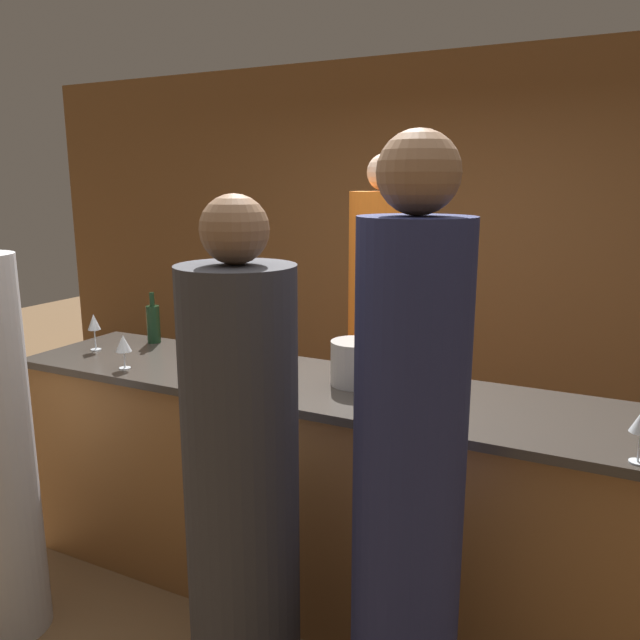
% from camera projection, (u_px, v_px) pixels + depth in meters
% --- Properties ---
extents(ground_plane, '(14.00, 14.00, 0.00)m').
position_uv_depth(ground_plane, '(308.00, 589.00, 2.90)').
color(ground_plane, brown).
extents(back_wall, '(8.00, 0.06, 2.80)m').
position_uv_depth(back_wall, '(456.00, 244.00, 4.77)').
color(back_wall, brown).
rests_on(back_wall, ground_plane).
extents(bar_counter, '(2.82, 0.66, 1.02)m').
position_uv_depth(bar_counter, '(308.00, 489.00, 2.79)').
color(bar_counter, brown).
rests_on(bar_counter, ground_plane).
extents(bartender, '(0.37, 0.37, 2.00)m').
position_uv_depth(bartender, '(381.00, 354.00, 3.41)').
color(bartender, orange).
rests_on(bartender, ground_plane).
extents(guest_0, '(0.32, 0.32, 1.99)m').
position_uv_depth(guest_0, '(408.00, 502.00, 1.82)').
color(guest_0, '#1E234C').
rests_on(guest_0, ground_plane).
extents(guest_2, '(0.38, 0.38, 1.82)m').
position_uv_depth(guest_2, '(242.00, 492.00, 2.09)').
color(guest_2, '#2D2D33').
rests_on(guest_2, ground_plane).
extents(wine_bottle_0, '(0.07, 0.07, 0.27)m').
position_uv_depth(wine_bottle_0, '(153.00, 323.00, 3.31)').
color(wine_bottle_0, black).
rests_on(wine_bottle_0, bar_counter).
extents(ice_bucket, '(0.21, 0.21, 0.19)m').
position_uv_depth(ice_bucket, '(355.00, 363.00, 2.62)').
color(ice_bucket, '#9E9993').
rests_on(ice_bucket, bar_counter).
extents(wine_glass_1, '(0.06, 0.06, 0.16)m').
position_uv_depth(wine_glass_1, '(423.00, 389.00, 2.20)').
color(wine_glass_1, silver).
rests_on(wine_glass_1, bar_counter).
extents(wine_glass_2, '(0.06, 0.06, 0.19)m').
position_uv_depth(wine_glass_2, '(94.00, 323.00, 3.15)').
color(wine_glass_2, silver).
rests_on(wine_glass_2, bar_counter).
extents(wine_glass_3, '(0.07, 0.07, 0.16)m').
position_uv_depth(wine_glass_3, '(123.00, 344.00, 2.84)').
color(wine_glass_3, silver).
rests_on(wine_glass_3, bar_counter).
extents(wine_glass_4, '(0.06, 0.06, 0.16)m').
position_uv_depth(wine_glass_4, '(370.00, 379.00, 2.31)').
color(wine_glass_4, silver).
rests_on(wine_glass_4, bar_counter).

